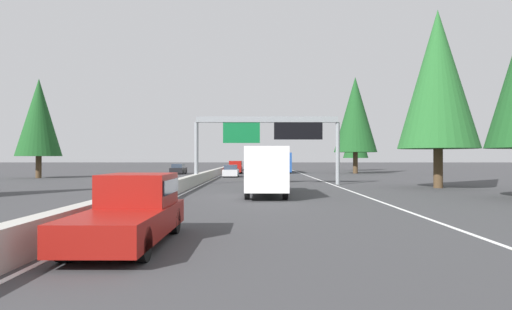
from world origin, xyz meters
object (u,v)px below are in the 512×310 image
at_px(sedan_mid_right, 231,171).
at_px(conifer_right_mid, 355,115).
at_px(sign_gantry_overhead, 269,130).
at_px(sedan_mid_left, 262,173).
at_px(conifer_right_near, 438,79).
at_px(box_truck_distant_b, 265,169).
at_px(minivan_far_left, 240,165).
at_px(pickup_far_center, 132,209).
at_px(pickup_near_right, 235,167).
at_px(oncoming_near, 178,169).
at_px(conifer_left_near, 39,117).
at_px(bus_mid_center, 281,162).
at_px(sedan_far_right, 259,164).
at_px(conifer_right_far, 356,136).

distance_m(sedan_mid_right, conifer_right_mid, 22.96).
distance_m(sign_gantry_overhead, sedan_mid_right, 16.37).
xyz_separation_m(sign_gantry_overhead, sedan_mid_left, (8.70, 0.49, -4.02)).
bearing_deg(sign_gantry_overhead, conifer_right_near, -108.31).
bearing_deg(box_truck_distant_b, sign_gantry_overhead, -2.67).
bearing_deg(minivan_far_left, pickup_far_center, 179.96).
distance_m(sedan_mid_right, conifer_right_near, 27.16).
relative_size(sign_gantry_overhead, pickup_near_right, 2.26).
bearing_deg(pickup_near_right, conifer_right_near, -151.37).
bearing_deg(oncoming_near, pickup_near_right, 107.95).
relative_size(minivan_far_left, sedan_mid_right, 1.14).
bearing_deg(sedan_mid_left, conifer_right_mid, -37.30).
relative_size(box_truck_distant_b, conifer_left_near, 0.74).
relative_size(pickup_near_right, conifer_left_near, 0.49).
relative_size(bus_mid_center, oncoming_near, 2.61).
distance_m(pickup_far_center, minivan_far_left, 70.75).
relative_size(sedan_mid_right, pickup_near_right, 0.79).
bearing_deg(oncoming_near, conifer_right_near, 41.09).
xyz_separation_m(sedan_mid_left, bus_mid_center, (22.99, -3.26, 1.03)).
height_order(pickup_near_right, conifer_right_mid, conifer_right_mid).
height_order(box_truck_distant_b, sedan_mid_left, box_truck_distant_b).
xyz_separation_m(sedan_mid_left, minivan_far_left, (36.01, 3.88, 0.27)).
distance_m(sign_gantry_overhead, sedan_far_right, 86.94).
xyz_separation_m(conifer_right_near, conifer_left_near, (16.40, 39.12, -1.41)).
bearing_deg(pickup_near_right, sign_gantry_overhead, -170.98).
xyz_separation_m(sign_gantry_overhead, oncoming_near, (24.76, 12.39, -4.02)).
height_order(minivan_far_left, bus_mid_center, bus_mid_center).
xyz_separation_m(pickup_far_center, minivan_far_left, (70.75, -0.05, 0.04)).
relative_size(minivan_far_left, oncoming_near, 1.14).
height_order(oncoming_near, conifer_right_far, conifer_right_far).
bearing_deg(pickup_near_right, sedan_mid_right, -179.63).
height_order(pickup_far_center, sedan_mid_left, pickup_far_center).
distance_m(minivan_far_left, conifer_right_far, 22.29).
relative_size(box_truck_distant_b, conifer_right_mid, 0.59).
height_order(sedan_mid_right, conifer_left_near, conifer_left_near).
xyz_separation_m(minivan_far_left, conifer_left_near, (-32.60, 21.82, 6.02)).
relative_size(pickup_far_center, minivan_far_left, 1.12).
xyz_separation_m(pickup_far_center, sedan_mid_right, (41.32, -0.16, -0.23)).
xyz_separation_m(box_truck_distant_b, sedan_mid_right, (26.31, 3.75, -0.93)).
xyz_separation_m(sedan_mid_right, conifer_right_far, (27.71, -21.45, 5.67)).
bearing_deg(oncoming_near, conifer_right_mid, 95.37).
distance_m(minivan_far_left, conifer_right_mid, 26.29).
xyz_separation_m(sign_gantry_overhead, pickup_far_center, (-26.04, 4.43, -3.79)).
height_order(pickup_far_center, bus_mid_center, bus_mid_center).
relative_size(sedan_mid_left, sedan_mid_right, 1.00).
distance_m(oncoming_near, conifer_right_mid, 27.33).
relative_size(box_truck_distant_b, conifer_right_near, 0.62).
bearing_deg(conifer_right_near, sedan_far_right, 8.51).
distance_m(sedan_mid_left, conifer_right_far, 38.99).
xyz_separation_m(sedan_far_right, bus_mid_center, (-55.15, -3.47, 1.03)).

